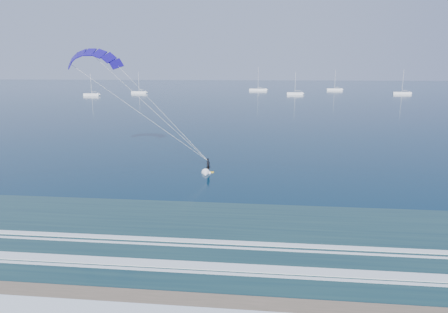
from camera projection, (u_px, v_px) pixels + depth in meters
name	position (u px, v px, depth m)	size (l,w,h in m)	color
kitesurfer_rig	(147.00, 106.00, 50.75)	(19.91, 4.54, 17.01)	gold
sailboat_0	(92.00, 94.00, 200.69)	(7.96, 2.40, 10.93)	white
sailboat_1	(139.00, 92.00, 219.16)	(8.34, 2.40, 11.50)	white
sailboat_2	(258.00, 89.00, 246.98)	(10.75, 2.40, 14.22)	white
sailboat_3	(295.00, 93.00, 209.31)	(8.32, 2.40, 11.60)	white
sailboat_4	(334.00, 89.00, 249.02)	(9.49, 2.40, 12.80)	white
sailboat_5	(402.00, 93.00, 213.01)	(9.34, 2.40, 12.67)	white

